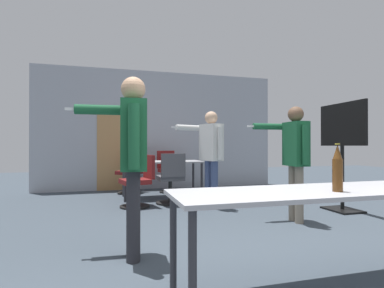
% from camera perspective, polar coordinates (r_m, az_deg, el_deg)
% --- Properties ---
extents(back_wall, '(6.04, 0.12, 2.96)m').
position_cam_1_polar(back_wall, '(7.67, -6.18, 2.58)').
color(back_wall, '#A3A8B2').
rests_on(back_wall, ground_plane).
extents(conference_table_near, '(2.26, 0.64, 0.76)m').
position_cam_1_polar(conference_table_near, '(2.43, 23.76, -9.52)').
color(conference_table_near, '#A8A8AD').
rests_on(conference_table_near, ground_plane).
extents(conference_table_far, '(1.65, 0.76, 0.76)m').
position_cam_1_polar(conference_table_far, '(6.28, -5.73, -3.96)').
color(conference_table_far, '#A8A8AD').
rests_on(conference_table_far, ground_plane).
extents(tv_screen, '(0.44, 0.99, 1.79)m').
position_cam_1_polar(tv_screen, '(5.55, 26.72, 0.05)').
color(tv_screen, black).
rests_on(tv_screen, ground_plane).
extents(person_near_casual, '(0.73, 0.59, 1.63)m').
position_cam_1_polar(person_near_casual, '(4.48, 19.01, -1.34)').
color(person_near_casual, slate).
rests_on(person_near_casual, ground_plane).
extents(person_far_watching, '(0.87, 0.59, 1.68)m').
position_cam_1_polar(person_far_watching, '(5.25, 3.56, -0.99)').
color(person_far_watching, '#3D4C75').
rests_on(person_far_watching, ground_plane).
extents(person_left_plaid, '(0.78, 0.65, 1.74)m').
position_cam_1_polar(person_left_plaid, '(2.92, -11.42, -0.76)').
color(person_left_plaid, '#28282D').
rests_on(person_left_plaid, ground_plane).
extents(office_chair_far_right, '(0.57, 0.62, 0.96)m').
position_cam_1_polar(office_chair_far_right, '(7.05, -4.35, -5.38)').
color(office_chair_far_right, black).
rests_on(office_chair_far_right, ground_plane).
extents(office_chair_mid_tucked, '(0.52, 0.56, 0.94)m').
position_cam_1_polar(office_chair_mid_tucked, '(5.56, -4.04, -6.90)').
color(office_chair_mid_tucked, black).
rests_on(office_chair_mid_tucked, ground_plane).
extents(office_chair_far_left, '(0.61, 0.56, 0.91)m').
position_cam_1_polar(office_chair_far_left, '(5.40, -10.05, -7.30)').
color(office_chair_far_left, black).
rests_on(office_chair_far_left, ground_plane).
extents(office_chair_near_pushed, '(0.66, 0.68, 0.94)m').
position_cam_1_polar(office_chair_near_pushed, '(7.00, -11.55, -5.55)').
color(office_chair_near_pushed, black).
rests_on(office_chair_near_pushed, ground_plane).
extents(beer_bottle, '(0.07, 0.07, 0.34)m').
position_cam_1_polar(beer_bottle, '(2.32, 25.98, -4.28)').
color(beer_bottle, '#563314').
rests_on(beer_bottle, conference_table_near).
extents(drink_cup, '(0.07, 0.07, 0.09)m').
position_cam_1_polar(drink_cup, '(6.51, -2.92, -2.79)').
color(drink_cup, '#E05123').
rests_on(drink_cup, conference_table_far).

